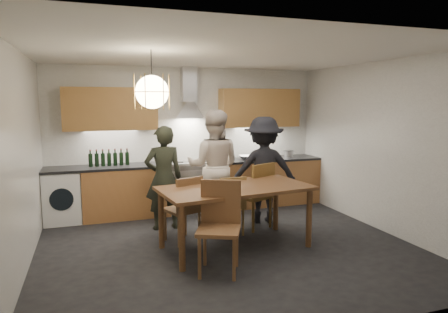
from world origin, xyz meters
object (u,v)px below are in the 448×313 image
object	(u,v)px
chair_back_left	(185,205)
person_left	(164,178)
person_right	(263,170)
wine_bottles	(109,158)
chair_front	(220,220)
dining_table	(236,194)
mixing_bowl	(247,157)
person_mid	(214,166)
stock_pot	(289,154)

from	to	relation	value
chair_back_left	person_left	distance (m)	0.80
chair_back_left	person_right	distance (m)	1.60
wine_bottles	chair_front	bearing A→B (deg)	-67.41
person_right	dining_table	bearing A→B (deg)	62.90
wine_bottles	mixing_bowl	bearing A→B (deg)	-1.39
person_left	person_right	bearing A→B (deg)	172.99
person_mid	wine_bottles	world-z (taller)	person_mid
dining_table	wine_bottles	world-z (taller)	wine_bottles
person_right	wine_bottles	distance (m)	2.62
person_left	wine_bottles	bearing A→B (deg)	-51.51
person_mid	mixing_bowl	xyz separation A→B (m)	(0.89, 0.73, 0.01)
chair_front	dining_table	bearing A→B (deg)	80.14
person_mid	person_right	xyz separation A→B (m)	(0.77, -0.28, -0.06)
dining_table	person_right	xyz separation A→B (m)	(0.85, 0.98, 0.12)
dining_table	mixing_bowl	size ratio (longest dim) A/B	6.88
wine_bottles	chair_back_left	bearing A→B (deg)	-60.44
chair_front	person_mid	bearing A→B (deg)	99.72
stock_pot	dining_table	bearing A→B (deg)	-132.80
stock_pot	wine_bottles	world-z (taller)	wine_bottles
chair_back_left	person_left	xyz separation A→B (m)	(-0.17, 0.73, 0.26)
person_left	person_mid	size ratio (longest dim) A/B	0.88
chair_front	mixing_bowl	xyz separation A→B (m)	(1.39, 2.60, 0.33)
chair_back_left	wine_bottles	world-z (taller)	wine_bottles
chair_front	person_left	bearing A→B (deg)	126.01
chair_back_left	chair_front	xyz separation A→B (m)	(0.17, -1.01, 0.06)
dining_table	person_left	distance (m)	1.37
chair_back_left	chair_front	size ratio (longest dim) A/B	0.90
person_mid	person_right	distance (m)	0.82
stock_pot	mixing_bowl	bearing A→B (deg)	-179.08
dining_table	person_mid	bearing A→B (deg)	79.52
chair_back_left	mixing_bowl	bearing A→B (deg)	-156.07
stock_pot	wine_bottles	bearing A→B (deg)	179.21
chair_back_left	stock_pot	size ratio (longest dim) A/B	5.29
chair_front	person_left	size ratio (longest dim) A/B	0.66
person_right	chair_back_left	bearing A→B (deg)	35.66
person_mid	stock_pot	size ratio (longest dim) A/B	10.28
dining_table	chair_front	xyz separation A→B (m)	(-0.43, -0.61, -0.14)
dining_table	wine_bottles	distance (m)	2.57
person_right	person_mid	bearing A→B (deg)	-5.63
chair_back_left	wine_bottles	bearing A→B (deg)	-81.86
mixing_bowl	stock_pot	bearing A→B (deg)	0.92
person_mid	stock_pot	distance (m)	1.92
mixing_bowl	person_right	bearing A→B (deg)	-96.39
person_mid	person_left	bearing A→B (deg)	30.90
person_mid	chair_front	bearing A→B (deg)	97.79
person_left	stock_pot	bearing A→B (deg)	-163.20
person_left	stock_pot	xyz separation A→B (m)	(2.62, 0.86, 0.15)
mixing_bowl	chair_front	bearing A→B (deg)	-118.17
chair_back_left	person_right	xyz separation A→B (m)	(1.45, 0.58, 0.32)
person_right	stock_pot	bearing A→B (deg)	-120.32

